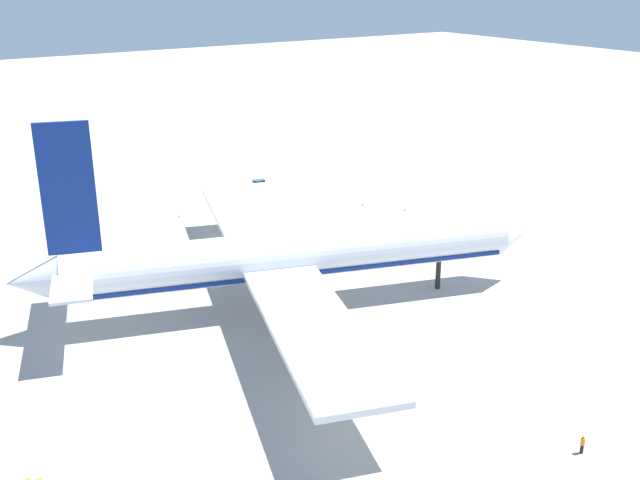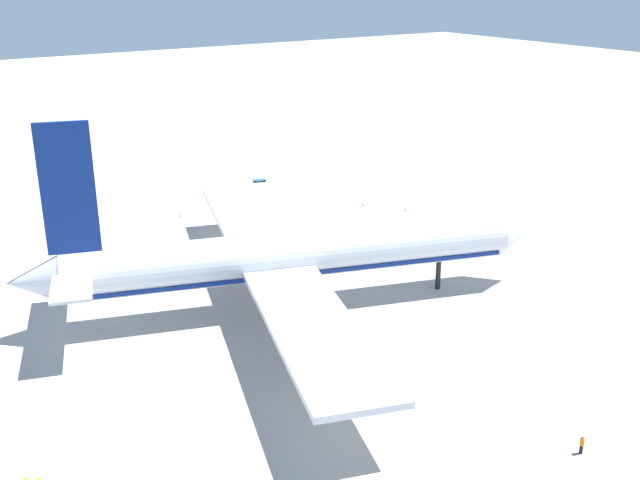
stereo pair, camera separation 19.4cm
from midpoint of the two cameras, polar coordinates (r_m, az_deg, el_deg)
The scene contains 7 objects.
ground_plane at distance 97.61m, azimuth -1.85°, elevation -5.00°, with size 600.00×600.00×0.00m, color #ADA8A0.
airliner at distance 94.55m, azimuth -2.70°, elevation -1.23°, with size 66.26×69.39×25.53m.
baggage_cart_2 at distance 153.34m, azimuth -4.72°, elevation 4.56°, with size 3.11×2.02×0.40m.
ground_worker_3 at distance 73.93m, azimuth 19.29°, elevation -14.48°, with size 0.56×0.56×1.79m.
traffic_cone_1 at distance 135.34m, azimuth 6.44°, elevation 2.35°, with size 0.36×0.36×0.55m, color orange.
traffic_cone_2 at distance 133.35m, azimuth -10.72°, elevation 1.84°, with size 0.36×0.36×0.55m, color orange.
traffic_cone_4 at distance 137.42m, azimuth 3.22°, elevation 2.73°, with size 0.36×0.36×0.55m, color orange.
Camera 1 is at (-46.39, -75.08, 41.70)m, focal length 42.01 mm.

